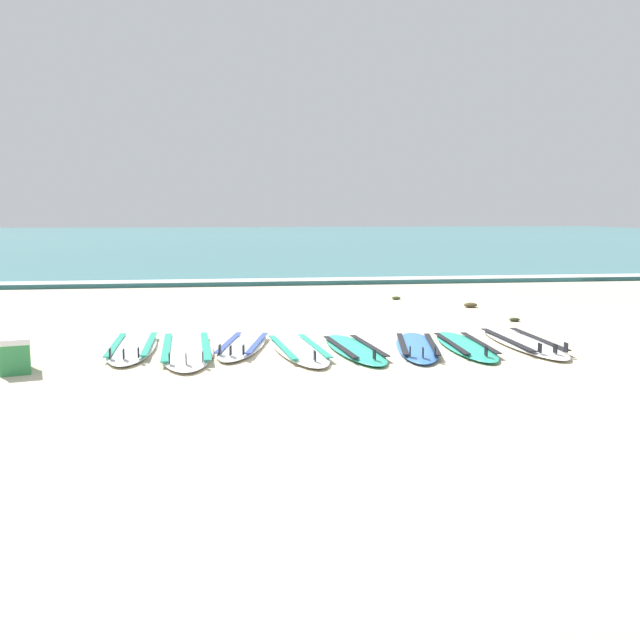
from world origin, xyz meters
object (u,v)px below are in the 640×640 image
(surfboard_1, at_px, (186,349))
(surfboard_7, at_px, (522,342))
(surfboard_5, at_px, (417,347))
(cooler_box, at_px, (15,354))
(surfboard_4, at_px, (354,349))
(surfboard_2, at_px, (243,345))
(surfboard_6, at_px, (465,346))
(surfboard_3, at_px, (299,349))
(surfboard_0, at_px, (133,347))

(surfboard_1, xyz_separation_m, surfboard_7, (4.25, -0.11, 0.00))
(surfboard_7, bearing_deg, surfboard_5, -174.74)
(surfboard_7, xyz_separation_m, cooler_box, (-6.00, -0.73, 0.16))
(surfboard_4, bearing_deg, surfboard_2, 162.83)
(surfboard_2, height_order, surfboard_6, same)
(surfboard_2, height_order, surfboard_4, same)
(surfboard_6, distance_m, cooler_box, 5.22)
(surfboard_1, bearing_deg, surfboard_6, -4.26)
(surfboard_1, bearing_deg, surfboard_5, -4.85)
(surfboard_1, height_order, surfboard_7, same)
(surfboard_5, bearing_deg, surfboard_1, 175.15)
(surfboard_3, bearing_deg, surfboard_0, 168.50)
(surfboard_4, distance_m, surfboard_7, 2.23)
(surfboard_1, distance_m, cooler_box, 1.94)
(surfboard_2, distance_m, cooler_box, 2.63)
(surfboard_0, height_order, surfboard_5, same)
(surfboard_2, bearing_deg, surfboard_1, -168.09)
(surfboard_3, bearing_deg, surfboard_7, 1.49)
(surfboard_5, bearing_deg, cooler_box, -172.56)
(surfboard_1, height_order, surfboard_2, same)
(surfboard_5, distance_m, surfboard_6, 0.61)
(surfboard_3, relative_size, surfboard_4, 1.09)
(surfboard_0, bearing_deg, surfboard_4, -10.43)
(surfboard_7, bearing_deg, surfboard_2, 175.94)
(surfboard_1, xyz_separation_m, surfboard_6, (3.44, -0.26, -0.00))
(surfboard_0, xyz_separation_m, surfboard_2, (1.35, -0.08, 0.00))
(surfboard_4, distance_m, surfboard_6, 1.41)
(surfboard_3, xyz_separation_m, cooler_box, (-3.10, -0.65, 0.16))
(surfboard_3, bearing_deg, surfboard_1, 172.27)
(surfboard_0, height_order, surfboard_4, same)
(surfboard_0, relative_size, cooler_box, 4.33)
(surfboard_5, relative_size, cooler_box, 4.03)
(surfboard_2, bearing_deg, surfboard_0, 176.55)
(surfboard_2, height_order, surfboard_3, same)
(cooler_box, bearing_deg, surfboard_6, 6.39)
(surfboard_0, height_order, cooler_box, cooler_box)
(surfboard_2, bearing_deg, surfboard_7, -4.06)
(surfboard_0, relative_size, surfboard_3, 1.00)
(surfboard_4, height_order, surfboard_7, same)
(surfboard_0, relative_size, surfboard_2, 1.09)
(surfboard_2, distance_m, surfboard_5, 2.17)
(surfboard_0, distance_m, surfboard_6, 4.13)
(surfboard_1, relative_size, surfboard_4, 1.27)
(surfboard_2, height_order, surfboard_5, same)
(surfboard_1, bearing_deg, surfboard_2, 11.91)
(surfboard_7, bearing_deg, cooler_box, -173.08)
(surfboard_6, distance_m, surfboard_7, 0.83)
(surfboard_1, distance_m, surfboard_2, 0.70)
(surfboard_3, height_order, surfboard_6, same)
(surfboard_2, bearing_deg, surfboard_4, -17.17)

